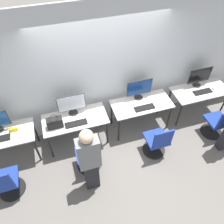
{
  "coord_description": "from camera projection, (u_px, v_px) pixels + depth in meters",
  "views": [
    {
      "loc": [
        -0.87,
        -2.67,
        4.02
      ],
      "look_at": [
        0.0,
        0.12,
        0.89
      ],
      "focal_mm": 35.0,
      "sensor_mm": 36.0,
      "label": 1
    }
  ],
  "objects": [
    {
      "name": "ground_plane",
      "position": [
        114.0,
        143.0,
        4.86
      ],
      "size": [
        20.0,
        20.0,
        0.0
      ],
      "primitive_type": "plane",
      "color": "slate"
    },
    {
      "name": "wall_back",
      "position": [
        103.0,
        73.0,
        4.31
      ],
      "size": [
        12.0,
        0.05,
        2.8
      ],
      "color": "silver",
      "rests_on": "ground_plane"
    },
    {
      "name": "desk_far_left",
      "position": [
        0.0,
        139.0,
        4.13
      ],
      "size": [
        1.29,
        0.61,
        0.74
      ],
      "color": "silver",
      "rests_on": "ground_plane"
    },
    {
      "name": "mouse_far_left",
      "position": [
        14.0,
        136.0,
        4.05
      ],
      "size": [
        0.06,
        0.09,
        0.03
      ],
      "color": "silver",
      "rests_on": "desk_far_left"
    },
    {
      "name": "office_chair_far_left",
      "position": [
        6.0,
        184.0,
        3.84
      ],
      "size": [
        0.48,
        0.48,
        0.88
      ],
      "color": "black",
      "rests_on": "ground_plane"
    },
    {
      "name": "desk_left",
      "position": [
        75.0,
        121.0,
        4.43
      ],
      "size": [
        1.29,
        0.61,
        0.74
      ],
      "color": "silver",
      "rests_on": "ground_plane"
    },
    {
      "name": "monitor_left",
      "position": [
        72.0,
        104.0,
        4.29
      ],
      "size": [
        0.56,
        0.19,
        0.47
      ],
      "color": "#2D2D2D",
      "rests_on": "desk_left"
    },
    {
      "name": "keyboard_left",
      "position": [
        76.0,
        124.0,
        4.27
      ],
      "size": [
        0.44,
        0.15,
        0.02
      ],
      "color": "black",
      "rests_on": "desk_left"
    },
    {
      "name": "mouse_left",
      "position": [
        91.0,
        120.0,
        4.32
      ],
      "size": [
        0.06,
        0.09,
        0.03
      ],
      "color": "silver",
      "rests_on": "desk_left"
    },
    {
      "name": "office_chair_left",
      "position": [
        88.0,
        158.0,
        4.19
      ],
      "size": [
        0.48,
        0.48,
        0.88
      ],
      "color": "black",
      "rests_on": "ground_plane"
    },
    {
      "name": "person_left",
      "position": [
        90.0,
        160.0,
        3.56
      ],
      "size": [
        0.36,
        0.21,
        1.63
      ],
      "color": "#232328",
      "rests_on": "ground_plane"
    },
    {
      "name": "desk_right",
      "position": [
        141.0,
        106.0,
        4.72
      ],
      "size": [
        1.29,
        0.61,
        0.74
      ],
      "color": "silver",
      "rests_on": "ground_plane"
    },
    {
      "name": "monitor_right",
      "position": [
        139.0,
        89.0,
        4.6
      ],
      "size": [
        0.56,
        0.19,
        0.47
      ],
      "color": "#2D2D2D",
      "rests_on": "desk_right"
    },
    {
      "name": "keyboard_right",
      "position": [
        144.0,
        108.0,
        4.56
      ],
      "size": [
        0.44,
        0.15,
        0.02
      ],
      "color": "black",
      "rests_on": "desk_right"
    },
    {
      "name": "mouse_right",
      "position": [
        158.0,
        104.0,
        4.62
      ],
      "size": [
        0.06,
        0.09,
        0.03
      ],
      "color": "silver",
      "rests_on": "desk_right"
    },
    {
      "name": "office_chair_right",
      "position": [
        157.0,
        142.0,
        4.44
      ],
      "size": [
        0.48,
        0.48,
        0.88
      ],
      "color": "black",
      "rests_on": "ground_plane"
    },
    {
      "name": "desk_far_right",
      "position": [
        200.0,
        93.0,
        5.02
      ],
      "size": [
        1.29,
        0.61,
        0.74
      ],
      "color": "silver",
      "rests_on": "ground_plane"
    },
    {
      "name": "monitor_far_right",
      "position": [
        200.0,
        76.0,
        4.89
      ],
      "size": [
        0.56,
        0.19,
        0.47
      ],
      "color": "#2D2D2D",
      "rests_on": "desk_far_right"
    },
    {
      "name": "keyboard_far_right",
      "position": [
        203.0,
        92.0,
        4.9
      ],
      "size": [
        0.44,
        0.15,
        0.02
      ],
      "color": "black",
      "rests_on": "desk_far_right"
    },
    {
      "name": "mouse_far_right",
      "position": [
        213.0,
        88.0,
        4.98
      ],
      "size": [
        0.06,
        0.09,
        0.03
      ],
      "color": "silver",
      "rests_on": "desk_far_right"
    },
    {
      "name": "office_chair_far_right",
      "position": [
        217.0,
        124.0,
        4.77
      ],
      "size": [
        0.48,
        0.48,
        0.88
      ],
      "color": "black",
      "rests_on": "ground_plane"
    },
    {
      "name": "handbag",
      "position": [
        55.0,
        123.0,
        4.15
      ],
      "size": [
        0.3,
        0.18,
        0.25
      ],
      "color": "black",
      "rests_on": "desk_left"
    },
    {
      "name": "placard_far_left",
      "position": [
        13.0,
        130.0,
        4.12
      ],
      "size": [
        0.16,
        0.03,
        0.08
      ],
      "color": "yellow",
      "rests_on": "desk_far_left"
    }
  ]
}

